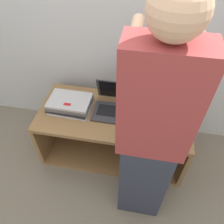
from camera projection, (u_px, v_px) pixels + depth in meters
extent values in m
plane|color=#756B5B|center=(108.00, 175.00, 2.16)|extent=(12.00, 12.00, 0.00)
cube|color=silver|center=(123.00, 23.00, 1.80)|extent=(8.00, 0.05, 2.40)
cube|color=olive|center=(114.00, 115.00, 1.99)|extent=(1.38, 0.64, 0.04)
cube|color=olive|center=(114.00, 148.00, 2.36)|extent=(1.38, 0.64, 0.04)
cube|color=olive|center=(50.00, 124.00, 2.26)|extent=(0.04, 0.64, 0.48)
cube|color=olive|center=(183.00, 143.00, 2.09)|extent=(0.04, 0.64, 0.48)
cube|color=olive|center=(119.00, 111.00, 2.38)|extent=(1.31, 0.04, 0.48)
cube|color=#333338|center=(114.00, 113.00, 1.97)|extent=(0.37, 0.26, 0.02)
cube|color=black|center=(114.00, 111.00, 1.97)|extent=(0.31, 0.14, 0.00)
cube|color=#333338|center=(117.00, 90.00, 1.99)|extent=(0.37, 0.08, 0.25)
cube|color=black|center=(117.00, 90.00, 1.99)|extent=(0.33, 0.07, 0.22)
cube|color=#B7B7BC|center=(71.00, 108.00, 2.02)|extent=(0.38, 0.27, 0.02)
cube|color=#232326|center=(70.00, 106.00, 2.01)|extent=(0.39, 0.27, 0.02)
cube|color=slate|center=(70.00, 104.00, 2.00)|extent=(0.38, 0.26, 0.02)
cube|color=slate|center=(70.00, 102.00, 1.98)|extent=(0.38, 0.26, 0.02)
cube|color=#B7B7BC|center=(70.00, 100.00, 1.96)|extent=(0.38, 0.26, 0.02)
cube|color=#B7B7BC|center=(159.00, 118.00, 1.93)|extent=(0.38, 0.27, 0.02)
cube|color=gray|center=(159.00, 117.00, 1.91)|extent=(0.38, 0.26, 0.02)
cube|color=gray|center=(159.00, 115.00, 1.89)|extent=(0.38, 0.27, 0.02)
cube|color=gray|center=(161.00, 113.00, 1.88)|extent=(0.38, 0.26, 0.02)
cube|color=#2D3342|center=(142.00, 179.00, 1.66)|extent=(0.34, 0.20, 0.87)
cube|color=#993838|center=(158.00, 105.00, 1.10)|extent=(0.40, 0.20, 0.69)
sphere|color=#DBAD89|center=(178.00, 10.00, 0.76)|extent=(0.24, 0.24, 0.24)
cylinder|color=#DBAD89|center=(136.00, 33.00, 1.12)|extent=(0.07, 0.32, 0.07)
cylinder|color=#DBAD89|center=(200.00, 38.00, 1.08)|extent=(0.07, 0.32, 0.07)
cube|color=red|center=(67.00, 104.00, 1.91)|extent=(0.06, 0.02, 0.01)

